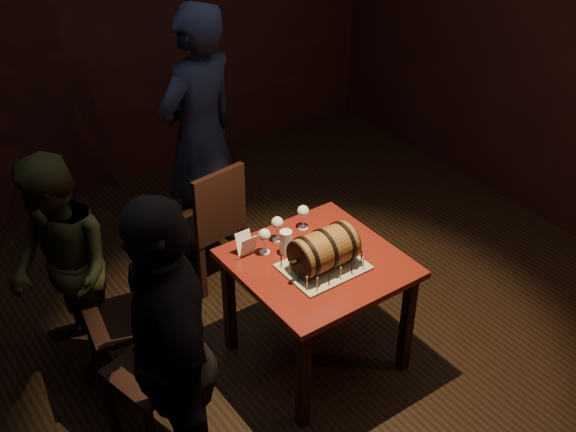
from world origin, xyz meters
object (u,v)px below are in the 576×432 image
Objects in this scene: chair_back at (212,219)px; chair_left_rear at (135,306)px; wine_glass_left at (264,236)px; person_back at (200,136)px; person_left_front at (170,355)px; pub_table at (318,276)px; wine_glass_right at (303,212)px; barrel_cake at (324,250)px; chair_left_front at (162,354)px; wine_glass_mid at (277,224)px; pint_of_ale at (286,243)px; person_left_rear at (62,272)px.

chair_left_rear is at bearing -147.45° from chair_back.
wine_glass_left is 0.09× the size of person_back.
person_left_front reaches higher than chair_back.
pub_table is 5.59× the size of wine_glass_left.
person_back is (-0.08, 1.09, 0.07)m from wine_glass_right.
chair_left_front is (-0.96, 0.14, -0.35)m from barrel_cake.
person_left_front reaches higher than wine_glass_right.
pub_table is at bearing -111.55° from wine_glass_right.
chair_back is 1.00× the size of chair_left_front.
person_back reaches higher than wine_glass_mid.
chair_left_front is at bearing 171.87° from barrel_cake.
wine_glass_left is at bearing -155.39° from wine_glass_mid.
chair_left_rear is (-0.85, 0.20, -0.34)m from wine_glass_mid.
pub_table is at bearing -57.60° from pint_of_ale.
wine_glass_mid is 0.09× the size of person_left_front.
pub_table is 1.45m from person_left_rear.
chair_back reaches higher than pint_of_ale.
chair_left_rear is (-0.93, 0.50, -0.12)m from pub_table.
barrel_cake reaches higher than pub_table.
wine_glass_right is at bearing 12.29° from wine_glass_left.
wine_glass_right is 0.17× the size of chair_left_front.
person_back is (0.04, 1.40, 0.30)m from pub_table.
person_left_front is at bearing -149.42° from wine_glass_mid.
chair_left_rear reaches higher than pint_of_ale.
chair_back reaches higher than wine_glass_left.
person_left_rear is (-1.10, -0.22, 0.19)m from chair_back.
wine_glass_left is 0.84m from chair_left_rear.
wine_glass_left is 1.07× the size of pint_of_ale.
chair_left_front is at bearing -165.65° from wine_glass_mid.
wine_glass_mid is (0.13, 0.06, -0.00)m from wine_glass_left.
person_left_front is (0.13, -1.09, 0.15)m from person_left_rear.
person_back is (0.16, 0.39, 0.42)m from chair_back.
wine_glass_mid is at bearing 76.10° from pint_of_ale.
chair_left_rear reaches higher than wine_glass_mid.
person_back is (0.06, 1.47, 0.06)m from barrel_cake.
wine_glass_left is at bearing 12.50° from chair_left_front.
pint_of_ale is 1.25m from person_back.
chair_back is 0.59m from person_back.
person_back reaches higher than person_left_front.
wine_glass_right is at bearing 68.45° from pub_table.
chair_left_front is at bearing 175.93° from pub_table.
pub_table is 1.44m from person_back.
wine_glass_mid is 1.00m from chair_left_front.
person_left_front is (-0.16, -0.80, 0.34)m from chair_left_rear.
chair_left_rear is (-0.81, -0.52, 0.00)m from chair_back.
pub_table is at bearing 77.84° from barrel_cake.
wine_glass_left is at bearing 136.83° from person_left_front.
person_back reaches higher than wine_glass_right.
pint_of_ale is (-0.03, -0.13, -0.04)m from wine_glass_mid.
wine_glass_left is 1.19m from person_back.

